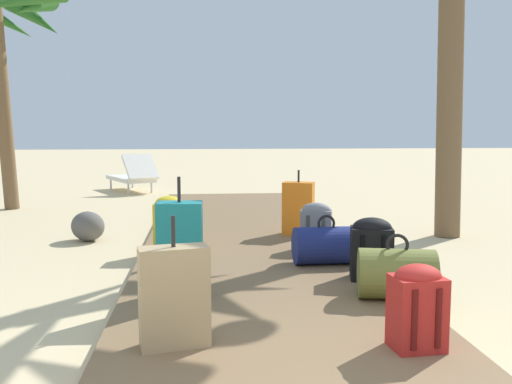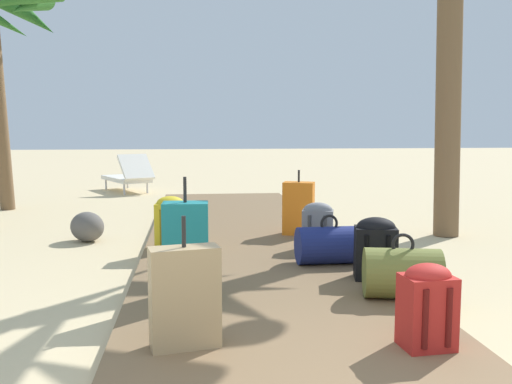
{
  "view_description": "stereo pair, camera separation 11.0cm",
  "coord_description": "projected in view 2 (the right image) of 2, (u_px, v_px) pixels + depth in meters",
  "views": [
    {
      "loc": [
        -0.46,
        -1.76,
        1.3
      ],
      "look_at": [
        0.18,
        4.74,
        0.55
      ],
      "focal_mm": 39.15,
      "sensor_mm": 36.0,
      "label": 1
    },
    {
      "loc": [
        -0.56,
        -1.75,
        1.3
      ],
      "look_at": [
        0.18,
        4.74,
        0.55
      ],
      "focal_mm": 39.15,
      "sensor_mm": 36.0,
      "label": 2
    }
  ],
  "objects": [
    {
      "name": "suitcase_orange",
      "position": [
        299.0,
        208.0,
        6.4
      ],
      "size": [
        0.4,
        0.31,
        0.74
      ],
      "color": "orange",
      "rests_on": "boardwalk"
    },
    {
      "name": "suitcase_tan",
      "position": [
        185.0,
        297.0,
        3.09
      ],
      "size": [
        0.41,
        0.24,
        0.74
      ],
      "color": "tan",
      "rests_on": "boardwalk"
    },
    {
      "name": "backpack_black",
      "position": [
        375.0,
        247.0,
        4.51
      ],
      "size": [
        0.37,
        0.31,
        0.51
      ],
      "color": "black",
      "rests_on": "boardwalk"
    },
    {
      "name": "backpack_yellow",
      "position": [
        170.0,
        221.0,
        5.67
      ],
      "size": [
        0.32,
        0.28,
        0.53
      ],
      "color": "gold",
      "rests_on": "boardwalk"
    },
    {
      "name": "duffel_bag_olive",
      "position": [
        402.0,
        273.0,
        4.0
      ],
      "size": [
        0.6,
        0.47,
        0.47
      ],
      "color": "olive",
      "rests_on": "boardwalk"
    },
    {
      "name": "suitcase_teal",
      "position": [
        186.0,
        250.0,
        4.01
      ],
      "size": [
        0.33,
        0.22,
        0.88
      ],
      "color": "#197A7F",
      "rests_on": "boardwalk"
    },
    {
      "name": "rock_left_mid",
      "position": [
        87.0,
        227.0,
        6.41
      ],
      "size": [
        0.55,
        0.56,
        0.34
      ],
      "primitive_type": "ellipsoid",
      "rotation": [
        0.0,
        0.0,
        2.31
      ],
      "color": "#5B5651",
      "rests_on": "ground"
    },
    {
      "name": "backpack_red",
      "position": [
        427.0,
        304.0,
        3.08
      ],
      "size": [
        0.29,
        0.25,
        0.48
      ],
      "color": "red",
      "rests_on": "boardwalk"
    },
    {
      "name": "ground_plane",
      "position": [
        253.0,
        264.0,
        5.34
      ],
      "size": [
        60.0,
        60.0,
        0.0
      ],
      "primitive_type": "plane",
      "color": "#D1BA8C"
    },
    {
      "name": "backpack_grey",
      "position": [
        318.0,
        225.0,
        5.6
      ],
      "size": [
        0.34,
        0.26,
        0.48
      ],
      "color": "slate",
      "rests_on": "boardwalk"
    },
    {
      "name": "duffel_bag_navy",
      "position": [
        329.0,
        245.0,
        5.03
      ],
      "size": [
        0.58,
        0.35,
        0.45
      ],
      "color": "navy",
      "rests_on": "boardwalk"
    },
    {
      "name": "lounge_chair",
      "position": [
        128.0,
        176.0,
        11.38
      ],
      "size": [
        1.23,
        1.65,
        0.78
      ],
      "color": "white",
      "rests_on": "ground"
    },
    {
      "name": "boardwalk",
      "position": [
        244.0,
        242.0,
        6.18
      ],
      "size": [
        2.12,
        8.61,
        0.08
      ],
      "primitive_type": "cube",
      "color": "brown",
      "rests_on": "ground"
    }
  ]
}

